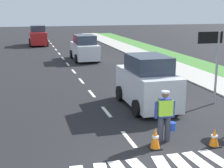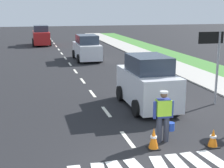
# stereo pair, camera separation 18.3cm
# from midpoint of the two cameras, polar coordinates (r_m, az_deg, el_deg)

# --- Properties ---
(ground_plane) EXTENTS (96.00, 96.00, 0.00)m
(ground_plane) POSITION_cam_midpoint_polar(r_m,az_deg,el_deg) (28.37, -8.74, 4.50)
(ground_plane) COLOR black
(sidewalk_right) EXTENTS (2.40, 72.00, 0.14)m
(sidewalk_right) POSITION_cam_midpoint_polar(r_m,az_deg,el_deg) (20.20, 15.84, 0.64)
(sidewalk_right) COLOR #B2ADA3
(sidewalk_right) RESTS_ON ground
(lane_center_line) EXTENTS (0.14, 46.40, 0.01)m
(lane_center_line) POSITION_cam_midpoint_polar(r_m,az_deg,el_deg) (32.50, -9.59, 5.57)
(lane_center_line) COLOR silver
(lane_center_line) RESTS_ON ground
(road_worker) EXTENTS (0.77, 0.36, 1.67)m
(road_worker) POSITION_cam_midpoint_polar(r_m,az_deg,el_deg) (10.57, 8.72, -5.07)
(road_worker) COLOR #383D4C
(road_worker) RESTS_ON ground
(lane_direction_sign) EXTENTS (1.16, 0.11, 3.20)m
(lane_direction_sign) POSITION_cam_midpoint_polar(r_m,az_deg,el_deg) (14.85, 16.75, 5.64)
(lane_direction_sign) COLOR gray
(lane_direction_sign) RESTS_ON ground
(traffic_cone_near) EXTENTS (0.36, 0.36, 0.68)m
(traffic_cone_near) POSITION_cam_midpoint_polar(r_m,az_deg,el_deg) (10.19, 7.00, -9.31)
(traffic_cone_near) COLOR black
(traffic_cone_near) RESTS_ON ground
(traffic_cone_far) EXTENTS (0.36, 0.36, 0.58)m
(traffic_cone_far) POSITION_cam_midpoint_polar(r_m,az_deg,el_deg) (10.75, 16.84, -8.86)
(traffic_cone_far) COLOR black
(traffic_cone_far) RESTS_ON ground
(car_outgoing_far) EXTENTS (2.00, 4.22, 2.04)m
(car_outgoing_far) POSITION_cam_midpoint_polar(r_m,az_deg,el_deg) (26.84, -4.97, 6.15)
(car_outgoing_far) COLOR silver
(car_outgoing_far) RESTS_ON ground
(car_oncoming_third) EXTENTS (2.02, 4.09, 2.22)m
(car_oncoming_third) POSITION_cam_midpoint_polar(r_m,az_deg,el_deg) (38.26, -12.83, 8.10)
(car_oncoming_third) COLOR red
(car_oncoming_third) RESTS_ON ground
(car_outgoing_ahead) EXTENTS (1.96, 3.82, 2.25)m
(car_outgoing_ahead) POSITION_cam_midpoint_polar(r_m,az_deg,el_deg) (14.15, 5.77, 0.16)
(car_outgoing_ahead) COLOR silver
(car_outgoing_ahead) RESTS_ON ground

